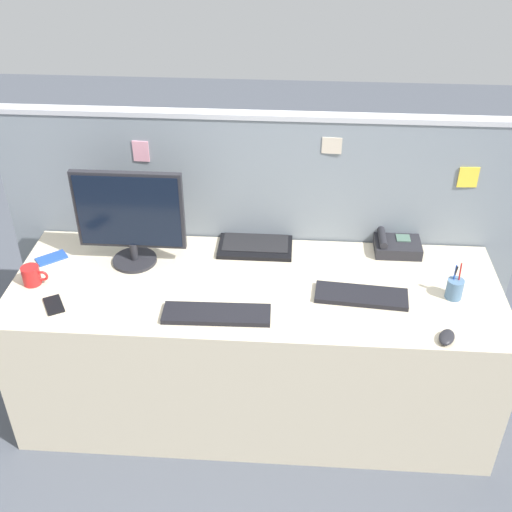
# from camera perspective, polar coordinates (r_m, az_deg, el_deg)

# --- Properties ---
(ground_plane) EXTENTS (10.00, 10.00, 0.00)m
(ground_plane) POSITION_cam_1_polar(r_m,az_deg,el_deg) (3.36, -0.06, -12.88)
(ground_plane) COLOR #4C515B
(desk) EXTENTS (2.20, 0.76, 0.75)m
(desk) POSITION_cam_1_polar(r_m,az_deg,el_deg) (3.10, -0.06, -8.13)
(desk) COLOR beige
(desk) RESTS_ON ground_plane
(cubicle_divider) EXTENTS (2.53, 0.08, 1.39)m
(cubicle_divider) POSITION_cam_1_polar(r_m,az_deg,el_deg) (3.23, 0.45, 1.17)
(cubicle_divider) COLOR gray
(cubicle_divider) RESTS_ON ground_plane
(desktop_monitor) EXTENTS (0.50, 0.21, 0.46)m
(desktop_monitor) POSITION_cam_1_polar(r_m,az_deg,el_deg) (2.93, -11.25, 3.57)
(desktop_monitor) COLOR #232328
(desktop_monitor) RESTS_ON desk
(laptop) EXTENTS (0.36, 0.27, 0.23)m
(laptop) POSITION_cam_1_polar(r_m,az_deg,el_deg) (3.12, 0.02, 2.21)
(laptop) COLOR black
(laptop) RESTS_ON desk
(desk_phone) EXTENTS (0.22, 0.18, 0.09)m
(desk_phone) POSITION_cam_1_polar(r_m,az_deg,el_deg) (3.14, 12.43, 0.98)
(desk_phone) COLOR #232328
(desk_phone) RESTS_ON desk
(keyboard_main) EXTENTS (0.41, 0.17, 0.02)m
(keyboard_main) POSITION_cam_1_polar(r_m,az_deg,el_deg) (2.81, 9.40, -3.52)
(keyboard_main) COLOR black
(keyboard_main) RESTS_ON desk
(keyboard_spare) EXTENTS (0.46, 0.14, 0.02)m
(keyboard_spare) POSITION_cam_1_polar(r_m,az_deg,el_deg) (2.68, -3.55, -5.21)
(keyboard_spare) COLOR black
(keyboard_spare) RESTS_ON desk
(computer_mouse_right_hand) EXTENTS (0.09, 0.12, 0.03)m
(computer_mouse_right_hand) POSITION_cam_1_polar(r_m,az_deg,el_deg) (2.67, 16.70, -6.98)
(computer_mouse_right_hand) COLOR #232328
(computer_mouse_right_hand) RESTS_ON desk
(pen_cup) EXTENTS (0.07, 0.07, 0.17)m
(pen_cup) POSITION_cam_1_polar(r_m,az_deg,el_deg) (2.88, 17.35, -2.79)
(pen_cup) COLOR #4C7093
(pen_cup) RESTS_ON desk
(cell_phone_black_slab) EXTENTS (0.12, 0.15, 0.01)m
(cell_phone_black_slab) POSITION_cam_1_polar(r_m,az_deg,el_deg) (2.87, -17.65, -4.19)
(cell_phone_black_slab) COLOR black
(cell_phone_black_slab) RESTS_ON desk
(cell_phone_blue_case) EXTENTS (0.15, 0.15, 0.01)m
(cell_phone_blue_case) POSITION_cam_1_polar(r_m,az_deg,el_deg) (3.17, -17.84, -0.18)
(cell_phone_blue_case) COLOR blue
(cell_phone_blue_case) RESTS_ON desk
(coffee_mug) EXTENTS (0.12, 0.08, 0.09)m
(coffee_mug) POSITION_cam_1_polar(r_m,az_deg,el_deg) (3.01, -19.44, -1.65)
(coffee_mug) COLOR red
(coffee_mug) RESTS_ON desk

